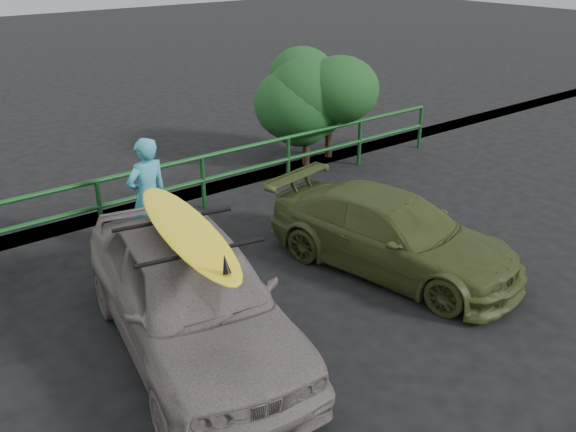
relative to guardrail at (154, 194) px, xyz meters
name	(u,v)px	position (x,y,z in m)	size (l,w,h in m)	color
ground	(350,352)	(0.00, -5.00, -0.52)	(80.00, 80.00, 0.00)	black
guardrail	(154,194)	(0.00, 0.00, 0.00)	(14.00, 0.08, 1.04)	#13451B
shrub_right	(345,110)	(5.00, 0.50, 0.61)	(3.20, 2.40, 2.27)	#19451B
sedan	(191,294)	(-1.44, -3.74, 0.24)	(1.79, 4.45, 1.52)	slate
olive_vehicle	(393,234)	(1.98, -3.80, 0.06)	(1.62, 4.00, 1.16)	#3A451E
man	(148,196)	(-0.59, -1.01, 0.43)	(0.69, 0.45, 1.89)	teal
roof_rack	(187,235)	(-1.44, -3.74, 1.02)	(1.48, 1.03, 0.05)	black
surfboard	(186,230)	(-1.44, -3.74, 1.09)	(0.61, 2.95, 0.09)	yellow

